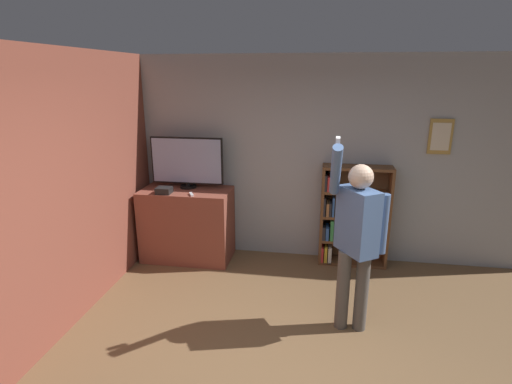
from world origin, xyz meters
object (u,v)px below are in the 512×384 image
Objects in this scene: game_console at (164,190)px; person at (357,234)px; bookshelf at (348,217)px; television at (187,162)px.

person is (2.33, -1.09, -0.00)m from game_console.
game_console is 2.42m from bookshelf.
person is at bearing -91.32° from bookshelf.
person is (-0.03, -1.48, 0.37)m from bookshelf.
person reaches higher than game_console.
game_console is (-0.22, -0.31, -0.31)m from television.
television reaches higher than game_console.
game_console is 2.57m from person.
game_console is at bearing -125.08° from television.
game_console is at bearing -148.47° from person.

